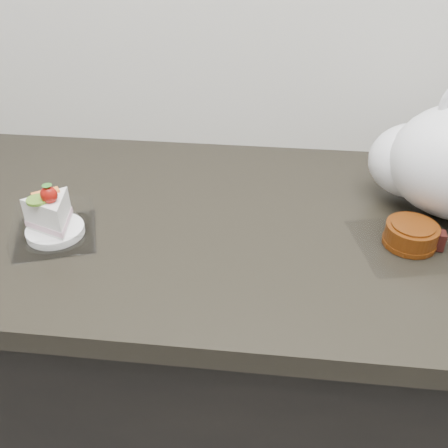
% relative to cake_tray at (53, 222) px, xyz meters
% --- Properties ---
extents(counter, '(2.04, 0.64, 0.90)m').
position_rel_cake_tray_xyz_m(counter, '(0.37, 0.09, -0.48)').
color(counter, black).
rests_on(counter, ground).
extents(cake_tray, '(0.17, 0.17, 0.11)m').
position_rel_cake_tray_xyz_m(cake_tray, '(0.00, 0.00, 0.00)').
color(cake_tray, white).
rests_on(cake_tray, counter).
extents(mooncake_wrap, '(0.21, 0.20, 0.04)m').
position_rel_cake_tray_xyz_m(mooncake_wrap, '(0.61, 0.04, -0.01)').
color(mooncake_wrap, white).
rests_on(mooncake_wrap, counter).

